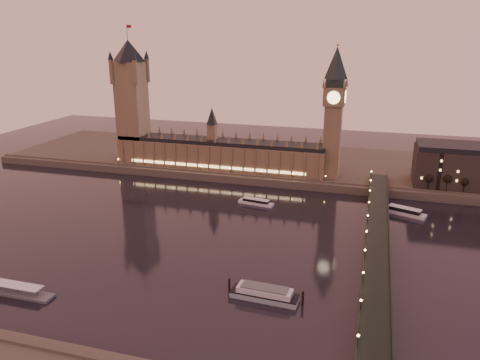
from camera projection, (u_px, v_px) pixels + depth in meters
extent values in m
plane|color=black|center=(218.00, 236.00, 282.99)|extent=(700.00, 700.00, 0.00)
cube|color=#423D35|center=(308.00, 164.00, 425.09)|extent=(560.00, 130.00, 6.00)
cube|color=brown|center=(219.00, 156.00, 399.27)|extent=(180.00, 26.00, 22.00)
cube|color=black|center=(219.00, 141.00, 395.46)|extent=(180.00, 22.00, 3.20)
cube|color=#FFCC7F|center=(214.00, 167.00, 388.72)|extent=(153.00, 0.25, 2.20)
cube|color=brown|center=(133.00, 113.00, 410.64)|extent=(22.00, 22.00, 88.00)
cone|color=black|center=(128.00, 51.00, 394.63)|extent=(31.68, 31.68, 18.00)
cylinder|color=black|center=(127.00, 32.00, 390.10)|extent=(0.44, 0.44, 12.00)
cube|color=maroon|center=(129.00, 26.00, 388.16)|extent=(4.00, 0.15, 2.50)
cube|color=brown|center=(332.00, 142.00, 368.76)|extent=(13.00, 13.00, 58.00)
cube|color=brown|center=(335.00, 96.00, 357.88)|extent=(16.00, 16.00, 14.00)
cylinder|color=#FFEAA5|center=(334.00, 98.00, 350.40)|extent=(9.60, 0.35, 9.60)
cylinder|color=#FFEAA5|center=(324.00, 96.00, 360.07)|extent=(0.35, 9.60, 9.60)
cube|color=black|center=(335.00, 83.00, 354.86)|extent=(13.00, 13.00, 6.00)
cone|color=black|center=(337.00, 63.00, 350.33)|extent=(17.68, 17.68, 24.00)
sphere|color=gold|center=(338.00, 45.00, 346.41)|extent=(2.00, 2.00, 2.00)
cube|color=black|center=(377.00, 242.00, 256.03)|extent=(13.00, 260.00, 2.00)
cube|color=black|center=(365.00, 238.00, 257.26)|extent=(0.60, 260.00, 1.00)
cube|color=black|center=(389.00, 241.00, 253.90)|extent=(0.60, 260.00, 1.00)
cylinder|color=black|center=(426.00, 184.00, 346.18)|extent=(0.70, 0.70, 8.97)
sphere|color=black|center=(426.00, 178.00, 344.76)|extent=(5.98, 5.98, 5.98)
cylinder|color=black|center=(445.00, 186.00, 342.60)|extent=(0.70, 0.70, 8.97)
sphere|color=black|center=(446.00, 180.00, 341.19)|extent=(5.98, 5.98, 5.98)
cylinder|color=black|center=(465.00, 187.00, 339.03)|extent=(0.70, 0.70, 8.97)
sphere|color=black|center=(466.00, 181.00, 337.62)|extent=(5.98, 5.98, 5.98)
cube|color=silver|center=(256.00, 203.00, 335.08)|extent=(26.43, 9.63, 1.90)
cube|color=black|center=(256.00, 201.00, 334.51)|extent=(19.63, 7.57, 1.90)
cube|color=silver|center=(256.00, 199.00, 334.17)|extent=(20.18, 7.88, 0.34)
cube|color=silver|center=(404.00, 213.00, 315.98)|extent=(28.65, 16.32, 2.37)
cube|color=black|center=(405.00, 210.00, 315.27)|extent=(21.39, 12.60, 2.37)
cube|color=silver|center=(405.00, 208.00, 314.85)|extent=(22.02, 13.06, 0.43)
cube|color=#8EA6B4|center=(264.00, 296.00, 216.08)|extent=(31.89, 10.52, 2.56)
cube|color=black|center=(265.00, 293.00, 215.62)|extent=(31.89, 10.52, 0.49)
cube|color=silver|center=(265.00, 291.00, 215.16)|extent=(25.95, 9.22, 2.56)
cube|color=#595B5E|center=(265.00, 287.00, 214.67)|extent=(21.97, 8.03, 0.69)
cylinder|color=black|center=(229.00, 285.00, 221.95)|extent=(1.08, 1.08, 6.69)
cylinder|color=black|center=(303.00, 298.00, 210.79)|extent=(1.08, 1.08, 6.69)
cube|color=#595B5E|center=(11.00, 292.00, 221.10)|extent=(44.39, 7.40, 1.27)
cube|color=silver|center=(8.00, 284.00, 220.12)|extent=(35.93, 6.34, 0.32)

